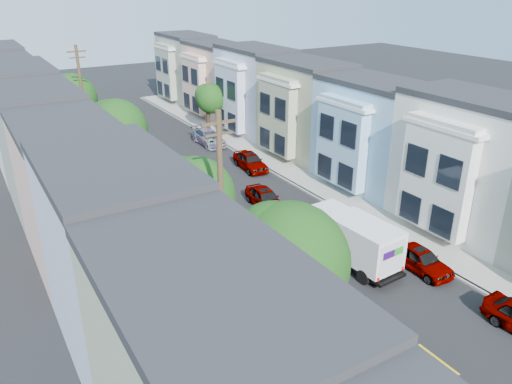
{
  "coord_description": "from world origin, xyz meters",
  "views": [
    {
      "loc": [
        -15.59,
        -16.48,
        15.28
      ],
      "look_at": [
        0.09,
        9.51,
        2.2
      ],
      "focal_mm": 35.0,
      "sensor_mm": 36.0,
      "label": 1
    }
  ],
  "objects_px": {
    "tree_d": "(115,130)",
    "parked_right_b": "(420,259)",
    "tree_e": "(71,98)",
    "tree_far_r": "(210,99)",
    "parked_right_d": "(209,138)",
    "tree_c": "(193,198)",
    "parked_left_d": "(183,225)",
    "parked_left_c": "(247,287)",
    "fedex_truck": "(353,238)",
    "utility_pole_near": "(221,217)",
    "utility_pole_far": "(84,104)",
    "tree_b": "(286,264)",
    "parked_right_c": "(250,161)"
  },
  "relations": [
    {
      "from": "tree_far_r",
      "to": "utility_pole_far",
      "type": "height_order",
      "value": "utility_pole_far"
    },
    {
      "from": "tree_e",
      "to": "parked_left_d",
      "type": "xyz_separation_m",
      "value": [
        1.4,
        -22.84,
        -3.95
      ]
    },
    {
      "from": "tree_far_r",
      "to": "fedex_truck",
      "type": "height_order",
      "value": "tree_far_r"
    },
    {
      "from": "utility_pole_near",
      "to": "parked_right_d",
      "type": "height_order",
      "value": "utility_pole_near"
    },
    {
      "from": "tree_b",
      "to": "tree_c",
      "type": "xyz_separation_m",
      "value": [
        -0.0,
        8.45,
        -0.53
      ]
    },
    {
      "from": "tree_far_r",
      "to": "parked_right_b",
      "type": "distance_m",
      "value": 30.74
    },
    {
      "from": "tree_c",
      "to": "fedex_truck",
      "type": "xyz_separation_m",
      "value": [
        8.4,
        -3.04,
        -3.28
      ]
    },
    {
      "from": "parked_left_d",
      "to": "tree_e",
      "type": "bearing_deg",
      "value": 98.19
    },
    {
      "from": "tree_b",
      "to": "tree_e",
      "type": "xyz_separation_m",
      "value": [
        0.0,
        36.38,
        -0.75
      ]
    },
    {
      "from": "tree_b",
      "to": "tree_e",
      "type": "bearing_deg",
      "value": 90.0
    },
    {
      "from": "tree_c",
      "to": "tree_e",
      "type": "xyz_separation_m",
      "value": [
        0.0,
        27.93,
        -0.22
      ]
    },
    {
      "from": "utility_pole_far",
      "to": "parked_left_c",
      "type": "distance_m",
      "value": 26.27
    },
    {
      "from": "utility_pole_near",
      "to": "parked_right_d",
      "type": "relative_size",
      "value": 2.11
    },
    {
      "from": "tree_b",
      "to": "tree_d",
      "type": "distance_m",
      "value": 21.84
    },
    {
      "from": "fedex_truck",
      "to": "parked_left_c",
      "type": "bearing_deg",
      "value": 176.74
    },
    {
      "from": "fedex_truck",
      "to": "parked_left_c",
      "type": "relative_size",
      "value": 1.13
    },
    {
      "from": "tree_d",
      "to": "parked_left_d",
      "type": "xyz_separation_m",
      "value": [
        1.4,
        -8.29,
        -4.44
      ]
    },
    {
      "from": "parked_left_c",
      "to": "parked_right_b",
      "type": "xyz_separation_m",
      "value": [
        9.8,
        -2.62,
        -0.05
      ]
    },
    {
      "from": "parked_right_c",
      "to": "tree_far_r",
      "type": "bearing_deg",
      "value": 85.55
    },
    {
      "from": "tree_b",
      "to": "parked_right_d",
      "type": "bearing_deg",
      "value": 69.43
    },
    {
      "from": "utility_pole_near",
      "to": "parked_left_c",
      "type": "relative_size",
      "value": 1.89
    },
    {
      "from": "tree_far_r",
      "to": "fedex_truck",
      "type": "relative_size",
      "value": 0.87
    },
    {
      "from": "parked_right_d",
      "to": "parked_left_c",
      "type": "bearing_deg",
      "value": -110.83
    },
    {
      "from": "parked_left_d",
      "to": "utility_pole_far",
      "type": "bearing_deg",
      "value": 99.19
    },
    {
      "from": "parked_left_d",
      "to": "parked_right_d",
      "type": "distance_m",
      "value": 19.03
    },
    {
      "from": "parked_right_c",
      "to": "parked_left_d",
      "type": "bearing_deg",
      "value": -135.04
    },
    {
      "from": "utility_pole_far",
      "to": "tree_b",
      "type": "bearing_deg",
      "value": -90.0
    },
    {
      "from": "tree_c",
      "to": "utility_pole_near",
      "type": "bearing_deg",
      "value": -89.95
    },
    {
      "from": "tree_c",
      "to": "parked_right_d",
      "type": "bearing_deg",
      "value": 62.37
    },
    {
      "from": "fedex_truck",
      "to": "parked_left_d",
      "type": "relative_size",
      "value": 1.36
    },
    {
      "from": "parked_left_c",
      "to": "parked_right_b",
      "type": "height_order",
      "value": "parked_left_c"
    },
    {
      "from": "tree_d",
      "to": "parked_right_b",
      "type": "distance_m",
      "value": 22.54
    },
    {
      "from": "tree_c",
      "to": "utility_pole_near",
      "type": "distance_m",
      "value": 3.2
    },
    {
      "from": "parked_left_d",
      "to": "parked_right_d",
      "type": "xyz_separation_m",
      "value": [
        9.8,
        16.31,
        -0.0
      ]
    },
    {
      "from": "utility_pole_near",
      "to": "fedex_truck",
      "type": "bearing_deg",
      "value": 1.01
    },
    {
      "from": "fedex_truck",
      "to": "tree_e",
      "type": "bearing_deg",
      "value": 101.87
    },
    {
      "from": "tree_b",
      "to": "tree_far_r",
      "type": "relative_size",
      "value": 1.49
    },
    {
      "from": "tree_c",
      "to": "tree_d",
      "type": "xyz_separation_m",
      "value": [
        0.0,
        13.38,
        0.27
      ]
    },
    {
      "from": "utility_pole_far",
      "to": "parked_right_b",
      "type": "distance_m",
      "value": 30.92
    },
    {
      "from": "tree_d",
      "to": "utility_pole_near",
      "type": "height_order",
      "value": "utility_pole_near"
    },
    {
      "from": "parked_right_b",
      "to": "parked_right_d",
      "type": "bearing_deg",
      "value": 91.41
    },
    {
      "from": "tree_b",
      "to": "parked_right_c",
      "type": "height_order",
      "value": "tree_b"
    },
    {
      "from": "tree_far_r",
      "to": "parked_left_d",
      "type": "distance_m",
      "value": 23.21
    },
    {
      "from": "tree_e",
      "to": "parked_left_c",
      "type": "xyz_separation_m",
      "value": [
        1.4,
        -30.97,
        -3.93
      ]
    },
    {
      "from": "tree_c",
      "to": "tree_far_r",
      "type": "bearing_deg",
      "value": 62.05
    },
    {
      "from": "tree_c",
      "to": "fedex_truck",
      "type": "bearing_deg",
      "value": -19.88
    },
    {
      "from": "tree_b",
      "to": "tree_d",
      "type": "bearing_deg",
      "value": 90.0
    },
    {
      "from": "tree_c",
      "to": "tree_e",
      "type": "bearing_deg",
      "value": 90.0
    },
    {
      "from": "parked_left_c",
      "to": "tree_d",
      "type": "bearing_deg",
      "value": 91.09
    },
    {
      "from": "tree_e",
      "to": "tree_far_r",
      "type": "relative_size",
      "value": 1.34
    }
  ]
}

